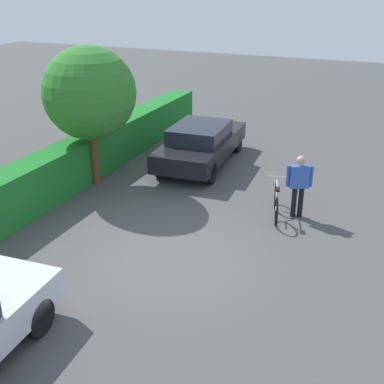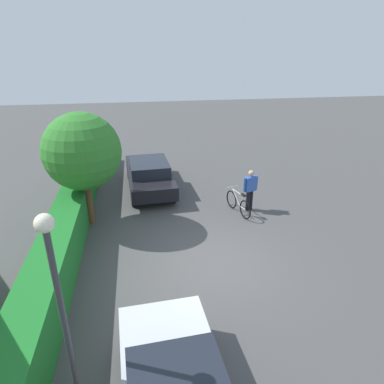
# 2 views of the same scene
# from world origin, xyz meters

# --- Properties ---
(ground_plane) EXTENTS (60.00, 60.00, 0.00)m
(ground_plane) POSITION_xyz_m (0.00, 0.00, 0.00)
(ground_plane) COLOR #474747
(hedge_row) EXTENTS (21.06, 0.90, 1.29)m
(hedge_row) POSITION_xyz_m (0.00, 4.45, 0.64)
(hedge_row) COLOR #1C7027
(hedge_row) RESTS_ON ground
(parked_car_far) EXTENTS (4.65, 2.10, 1.35)m
(parked_car_far) POSITION_xyz_m (5.84, 1.69, 0.72)
(parked_car_far) COLOR black
(parked_car_far) RESTS_ON ground
(bicycle) EXTENTS (1.66, 0.63, 0.91)m
(bicycle) POSITION_xyz_m (3.00, -1.54, 0.39)
(bicycle) COLOR black
(bicycle) RESTS_ON ground
(person_rider) EXTENTS (0.35, 0.63, 1.64)m
(person_rider) POSITION_xyz_m (3.18, -2.04, 0.96)
(person_rider) COLOR black
(person_rider) RESTS_ON ground
(street_lamp) EXTENTS (0.28, 0.28, 3.93)m
(street_lamp) POSITION_xyz_m (-3.91, 3.38, 2.57)
(street_lamp) COLOR #38383D
(street_lamp) RESTS_ON ground
(tree_kerbside) EXTENTS (2.61, 2.61, 4.00)m
(tree_kerbside) POSITION_xyz_m (3.11, 3.94, 2.68)
(tree_kerbside) COLOR brown
(tree_kerbside) RESTS_ON ground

